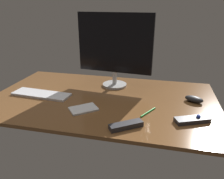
% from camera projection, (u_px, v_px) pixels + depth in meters
% --- Properties ---
extents(desk, '(1.40, 0.84, 0.02)m').
position_uv_depth(desk, '(103.00, 99.00, 1.39)').
color(desk, brown).
rests_on(desk, ground).
extents(monitor, '(0.52, 0.17, 0.50)m').
position_uv_depth(monitor, '(115.00, 47.00, 1.48)').
color(monitor, '#B7B7B7').
rests_on(monitor, desk).
extents(keyboard, '(0.39, 0.14, 0.01)m').
position_uv_depth(keyboard, '(41.00, 94.00, 1.42)').
color(keyboard, white).
rests_on(keyboard, desk).
extents(computer_mouse, '(0.12, 0.10, 0.04)m').
position_uv_depth(computer_mouse, '(194.00, 99.00, 1.32)').
color(computer_mouse, black).
rests_on(computer_mouse, desk).
extents(media_remote, '(0.18, 0.12, 0.04)m').
position_uv_depth(media_remote, '(193.00, 120.00, 1.10)').
color(media_remote, '#2D2D33').
rests_on(media_remote, desk).
extents(tv_remote, '(0.16, 0.13, 0.03)m').
position_uv_depth(tv_remote, '(126.00, 125.00, 1.05)').
color(tv_remote, '#2D2D33').
rests_on(tv_remote, desk).
extents(notepad, '(0.18, 0.17, 0.01)m').
position_uv_depth(notepad, '(84.00, 109.00, 1.23)').
color(notepad, silver).
rests_on(notepad, desk).
extents(pen, '(0.07, 0.13, 0.01)m').
position_uv_depth(pen, '(148.00, 112.00, 1.19)').
color(pen, green).
rests_on(pen, desk).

